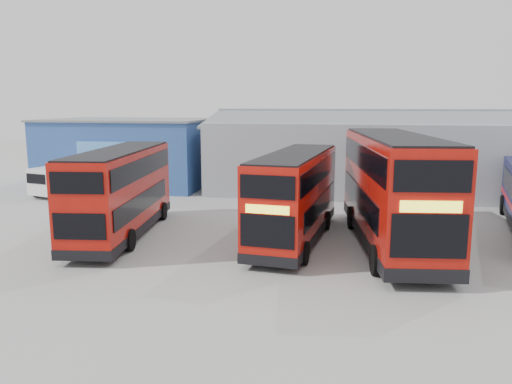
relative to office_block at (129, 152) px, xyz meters
name	(u,v)px	position (x,y,z in m)	size (l,w,h in m)	color
ground_plane	(273,270)	(14.00, -17.99, -2.58)	(120.00, 120.00, 0.00)	gray
office_block	(129,152)	(0.00, 0.00, 0.00)	(12.30, 8.32, 5.12)	navy
maintenance_shed	(421,154)	(22.00, 2.01, 0.02)	(30.50, 12.00, 5.89)	#8E949B
double_decker_left	(121,193)	(6.10, -14.29, -0.50)	(3.58, 10.09, 4.18)	#A61009
double_decker_centre	(295,198)	(14.37, -13.68, -0.53)	(3.36, 9.92, 4.12)	#A61009
double_decker_right	(392,191)	(18.69, -13.64, -0.11)	(4.26, 11.98, 4.97)	#A61009
panel_van	(63,179)	(-2.76, -4.79, -1.44)	(2.97, 4.97, 2.04)	silver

